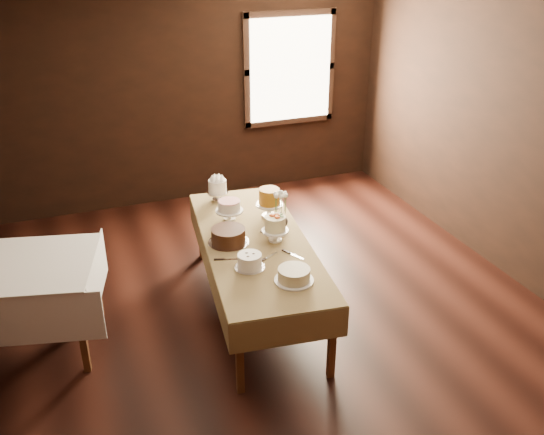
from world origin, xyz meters
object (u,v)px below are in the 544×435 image
(cake_swirl, at_px, (250,262))
(flower_vase, at_px, (281,220))
(display_table, at_px, (256,246))
(cake_server_e, at_px, (233,259))
(side_table, at_px, (35,274))
(cake_caramel, at_px, (269,204))
(cake_chocolate, at_px, (228,236))
(cake_flowers, at_px, (275,230))
(cake_cream, at_px, (294,275))
(cake_server_b, at_px, (297,256))
(cake_lattice, at_px, (229,211))
(cake_meringue, at_px, (218,191))
(cake_server_a, at_px, (271,255))
(cake_server_d, at_px, (273,227))

(cake_swirl, xyz_separation_m, flower_vase, (0.51, 0.61, 0.01))
(display_table, relative_size, cake_server_e, 10.06)
(side_table, bearing_deg, cake_caramel, 8.02)
(cake_caramel, bearing_deg, cake_chocolate, -144.50)
(cake_flowers, relative_size, cake_cream, 0.70)
(cake_flowers, xyz_separation_m, cake_server_b, (0.07, -0.34, -0.10))
(cake_lattice, distance_m, cake_server_e, 0.77)
(cake_meringue, xyz_separation_m, cake_server_e, (-0.22, -1.22, -0.10))
(side_table, distance_m, cake_server_b, 2.16)
(side_table, distance_m, cake_cream, 2.11)
(cake_caramel, xyz_separation_m, cake_chocolate, (-0.53, -0.38, -0.06))
(cake_flowers, distance_m, cake_server_a, 0.30)
(cake_meringue, distance_m, flower_vase, 0.88)
(cake_cream, bearing_deg, display_table, 94.69)
(display_table, bearing_deg, cake_meringue, 94.13)
(flower_vase, bearing_deg, side_table, -178.46)
(cake_server_d, bearing_deg, cake_cream, -125.18)
(display_table, relative_size, cake_server_d, 10.06)
(cake_swirl, bearing_deg, cake_server_b, 4.76)
(display_table, relative_size, flower_vase, 16.30)
(cake_server_e, distance_m, flower_vase, 0.74)
(display_table, xyz_separation_m, cake_flowers, (0.17, -0.06, 0.16))
(cake_caramel, relative_size, cake_server_e, 1.26)
(side_table, distance_m, cake_flowers, 2.04)
(cake_meringue, bearing_deg, cake_server_e, -100.17)
(cake_caramel, bearing_deg, cake_server_e, -130.71)
(side_table, xyz_separation_m, cake_meringue, (1.80, 0.85, 0.11))
(cake_cream, height_order, cake_server_d, cake_cream)
(cake_server_e, bearing_deg, cake_server_d, 57.94)
(cake_server_b, bearing_deg, cake_meringue, 164.69)
(cake_caramel, distance_m, cake_flowers, 0.49)
(cake_flowers, height_order, flower_vase, cake_flowers)
(cake_meringue, height_order, cake_server_e, cake_meringue)
(side_table, relative_size, cake_lattice, 3.86)
(cake_cream, relative_size, flower_vase, 2.40)
(side_table, xyz_separation_m, cake_server_b, (2.10, -0.51, 0.01))
(display_table, relative_size, cake_cream, 6.78)
(cake_meringue, bearing_deg, cake_cream, -85.63)
(cake_swirl, height_order, cake_server_e, cake_swirl)
(cake_chocolate, bearing_deg, cake_flowers, -14.04)
(cake_caramel, distance_m, cake_server_b, 0.83)
(cake_caramel, bearing_deg, cake_meringue, 123.45)
(display_table, bearing_deg, cake_server_b, -59.39)
(display_table, height_order, cake_meringue, cake_meringue)
(side_table, bearing_deg, cake_swirl, -18.36)
(cake_server_a, height_order, flower_vase, flower_vase)
(cake_server_a, bearing_deg, display_table, 67.58)
(side_table, bearing_deg, cake_server_d, 2.14)
(cake_server_d, relative_size, cake_server_e, 1.00)
(cake_meringue, bearing_deg, cake_flowers, -76.99)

